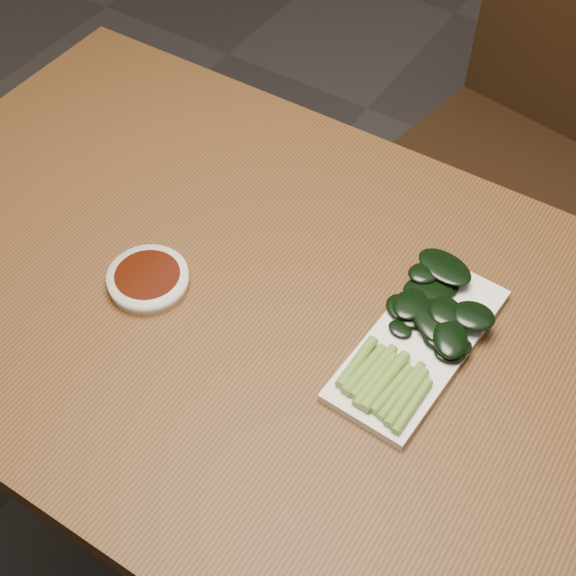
{
  "coord_description": "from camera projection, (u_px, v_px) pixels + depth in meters",
  "views": [
    {
      "loc": [
        0.36,
        -0.58,
        1.64
      ],
      "look_at": [
        -0.03,
        0.03,
        0.76
      ],
      "focal_mm": 50.0,
      "sensor_mm": 36.0,
      "label": 1
    }
  ],
  "objects": [
    {
      "name": "ground",
      "position": [
        291.0,
        531.0,
        1.7
      ],
      "size": [
        6.0,
        6.0,
        0.0
      ],
      "primitive_type": "plane",
      "color": "#322F2F",
      "rests_on": "ground"
    },
    {
      "name": "table",
      "position": [
        293.0,
        345.0,
        1.17
      ],
      "size": [
        1.4,
        0.8,
        0.75
      ],
      "color": "#4B2E15",
      "rests_on": "ground"
    },
    {
      "name": "chair_far",
      "position": [
        521.0,
        135.0,
        1.76
      ],
      "size": [
        0.5,
        0.5,
        0.89
      ],
      "rotation": [
        0.0,
        0.0,
        -0.18
      ],
      "color": "black",
      "rests_on": "ground"
    },
    {
      "name": "sauce_bowl",
      "position": [
        148.0,
        279.0,
        1.14
      ],
      "size": [
        0.12,
        0.12,
        0.02
      ],
      "color": "silver",
      "rests_on": "table"
    },
    {
      "name": "serving_plate",
      "position": [
        419.0,
        344.0,
        1.08
      ],
      "size": [
        0.14,
        0.31,
        0.01
      ],
      "rotation": [
        0.0,
        0.0,
        -0.05
      ],
      "color": "silver",
      "rests_on": "table"
    },
    {
      "name": "gai_lan",
      "position": [
        425.0,
        325.0,
        1.07
      ],
      "size": [
        0.15,
        0.3,
        0.03
      ],
      "color": "olive",
      "rests_on": "serving_plate"
    }
  ]
}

